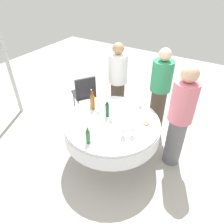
{
  "coord_description": "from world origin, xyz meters",
  "views": [
    {
      "loc": [
        2.1,
        1.26,
        2.63
      ],
      "look_at": [
        0.0,
        0.0,
        0.89
      ],
      "focal_mm": 34.16,
      "sensor_mm": 36.0,
      "label": 1
    }
  ],
  "objects_px": {
    "dining_table": "(112,128)",
    "wine_glass_right": "(141,100)",
    "bottle_brown_south": "(92,98)",
    "wine_glass_outer": "(124,130)",
    "wine_glass_front": "(98,106)",
    "wine_glass_north": "(133,129)",
    "chair_front": "(85,92)",
    "wine_glass_near": "(111,114)",
    "plate_west": "(90,122)",
    "bottle_amber_mid": "(93,101)",
    "bottle_green_outer": "(88,135)",
    "person_mid": "(180,117)",
    "bottle_dark_green_east": "(107,109)",
    "plate_north": "(146,124)",
    "person_east": "(118,82)",
    "person_south": "(159,93)"
  },
  "relations": [
    {
      "from": "bottle_green_outer",
      "to": "bottle_brown_south",
      "type": "bearing_deg",
      "value": -147.67
    },
    {
      "from": "wine_glass_near",
      "to": "person_south",
      "type": "height_order",
      "value": "person_south"
    },
    {
      "from": "wine_glass_near",
      "to": "plate_west",
      "type": "distance_m",
      "value": 0.32
    },
    {
      "from": "bottle_amber_mid",
      "to": "bottle_brown_south",
      "type": "distance_m",
      "value": 0.12
    },
    {
      "from": "wine_glass_north",
      "to": "chair_front",
      "type": "bearing_deg",
      "value": -120.73
    },
    {
      "from": "dining_table",
      "to": "wine_glass_front",
      "type": "relative_size",
      "value": 9.89
    },
    {
      "from": "wine_glass_right",
      "to": "bottle_amber_mid",
      "type": "bearing_deg",
      "value": -51.61
    },
    {
      "from": "wine_glass_north",
      "to": "person_mid",
      "type": "height_order",
      "value": "person_mid"
    },
    {
      "from": "bottle_amber_mid",
      "to": "wine_glass_right",
      "type": "xyz_separation_m",
      "value": [
        -0.47,
        0.59,
        -0.05
      ]
    },
    {
      "from": "bottle_dark_green_east",
      "to": "person_mid",
      "type": "bearing_deg",
      "value": 110.13
    },
    {
      "from": "bottle_dark_green_east",
      "to": "bottle_amber_mid",
      "type": "bearing_deg",
      "value": -98.95
    },
    {
      "from": "bottle_dark_green_east",
      "to": "person_mid",
      "type": "height_order",
      "value": "person_mid"
    },
    {
      "from": "plate_north",
      "to": "person_east",
      "type": "distance_m",
      "value": 1.23
    },
    {
      "from": "wine_glass_near",
      "to": "chair_front",
      "type": "distance_m",
      "value": 1.33
    },
    {
      "from": "wine_glass_outer",
      "to": "person_mid",
      "type": "xyz_separation_m",
      "value": [
        -0.63,
        0.55,
        0.02
      ]
    },
    {
      "from": "bottle_brown_south",
      "to": "chair_front",
      "type": "distance_m",
      "value": 0.88
    },
    {
      "from": "bottle_dark_green_east",
      "to": "plate_north",
      "type": "xyz_separation_m",
      "value": [
        -0.11,
        0.58,
        -0.12
      ]
    },
    {
      "from": "dining_table",
      "to": "bottle_green_outer",
      "type": "xyz_separation_m",
      "value": [
        0.55,
        -0.02,
        0.27
      ]
    },
    {
      "from": "plate_north",
      "to": "wine_glass_north",
      "type": "bearing_deg",
      "value": -11.94
    },
    {
      "from": "wine_glass_outer",
      "to": "person_south",
      "type": "xyz_separation_m",
      "value": [
        -1.18,
        0.04,
        -0.01
      ]
    },
    {
      "from": "bottle_green_outer",
      "to": "chair_front",
      "type": "height_order",
      "value": "bottle_green_outer"
    },
    {
      "from": "wine_glass_near",
      "to": "person_east",
      "type": "height_order",
      "value": "person_east"
    },
    {
      "from": "person_mid",
      "to": "wine_glass_north",
      "type": "bearing_deg",
      "value": -65.62
    },
    {
      "from": "wine_glass_north",
      "to": "chair_front",
      "type": "height_order",
      "value": "wine_glass_north"
    },
    {
      "from": "bottle_green_outer",
      "to": "wine_glass_outer",
      "type": "height_order",
      "value": "bottle_green_outer"
    },
    {
      "from": "wine_glass_outer",
      "to": "wine_glass_right",
      "type": "height_order",
      "value": "wine_glass_outer"
    },
    {
      "from": "dining_table",
      "to": "wine_glass_near",
      "type": "xyz_separation_m",
      "value": [
        -0.01,
        -0.02,
        0.25
      ]
    },
    {
      "from": "wine_glass_outer",
      "to": "chair_front",
      "type": "bearing_deg",
      "value": -124.71
    },
    {
      "from": "wine_glass_front",
      "to": "wine_glass_near",
      "type": "height_order",
      "value": "wine_glass_near"
    },
    {
      "from": "dining_table",
      "to": "wine_glass_right",
      "type": "distance_m",
      "value": 0.65
    },
    {
      "from": "dining_table",
      "to": "wine_glass_right",
      "type": "xyz_separation_m",
      "value": [
        -0.57,
        0.18,
        0.24
      ]
    },
    {
      "from": "dining_table",
      "to": "person_east",
      "type": "distance_m",
      "value": 1.11
    },
    {
      "from": "wine_glass_near",
      "to": "person_east",
      "type": "distance_m",
      "value": 1.07
    },
    {
      "from": "bottle_amber_mid",
      "to": "chair_front",
      "type": "bearing_deg",
      "value": -133.45
    },
    {
      "from": "dining_table",
      "to": "bottle_amber_mid",
      "type": "relative_size",
      "value": 4.67
    },
    {
      "from": "bottle_brown_south",
      "to": "plate_north",
      "type": "height_order",
      "value": "bottle_brown_south"
    },
    {
      "from": "dining_table",
      "to": "bottle_brown_south",
      "type": "xyz_separation_m",
      "value": [
        -0.19,
        -0.49,
        0.28
      ]
    },
    {
      "from": "person_mid",
      "to": "bottle_dark_green_east",
      "type": "bearing_deg",
      "value": -95.96
    },
    {
      "from": "bottle_green_outer",
      "to": "wine_glass_front",
      "type": "height_order",
      "value": "bottle_green_outer"
    },
    {
      "from": "bottle_brown_south",
      "to": "wine_glass_near",
      "type": "bearing_deg",
      "value": 69.29
    },
    {
      "from": "dining_table",
      "to": "plate_west",
      "type": "distance_m",
      "value": 0.35
    },
    {
      "from": "plate_west",
      "to": "plate_north",
      "type": "bearing_deg",
      "value": 117.26
    },
    {
      "from": "bottle_brown_south",
      "to": "wine_glass_outer",
      "type": "distance_m",
      "value": 0.89
    },
    {
      "from": "dining_table",
      "to": "wine_glass_near",
      "type": "bearing_deg",
      "value": -125.57
    },
    {
      "from": "bottle_green_outer",
      "to": "chair_front",
      "type": "xyz_separation_m",
      "value": [
        -1.29,
        -1.06,
        -0.35
      ]
    },
    {
      "from": "plate_north",
      "to": "person_mid",
      "type": "distance_m",
      "value": 0.47
    },
    {
      "from": "wine_glass_front",
      "to": "wine_glass_near",
      "type": "bearing_deg",
      "value": 73.7
    },
    {
      "from": "bottle_green_outer",
      "to": "wine_glass_right",
      "type": "height_order",
      "value": "bottle_green_outer"
    },
    {
      "from": "bottle_amber_mid",
      "to": "wine_glass_near",
      "type": "bearing_deg",
      "value": 76.5
    },
    {
      "from": "wine_glass_north",
      "to": "person_south",
      "type": "height_order",
      "value": "person_south"
    }
  ]
}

